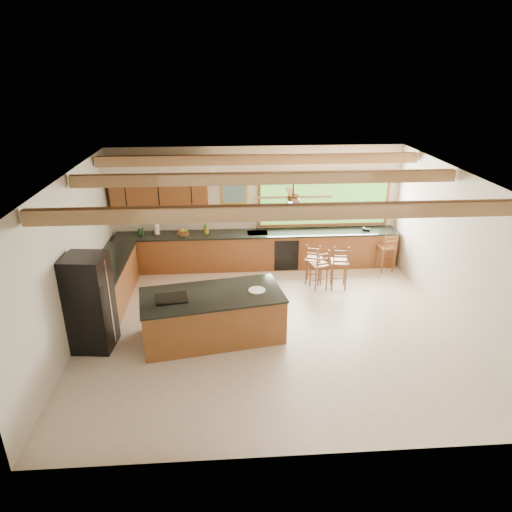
{
  "coord_description": "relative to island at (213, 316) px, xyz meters",
  "views": [
    {
      "loc": [
        -0.78,
        -7.75,
        4.79
      ],
      "look_at": [
        -0.18,
        0.8,
        1.18
      ],
      "focal_mm": 32.0,
      "sensor_mm": 36.0,
      "label": 1
    }
  ],
  "objects": [
    {
      "name": "bar_stool_a",
      "position": [
        2.31,
        2.12,
        0.15
      ],
      "size": [
        0.45,
        0.45,
        1.01
      ],
      "rotation": [
        0.0,
        0.0,
        -0.3
      ],
      "color": "brown",
      "rests_on": "ground"
    },
    {
      "name": "island",
      "position": [
        0.0,
        0.0,
        0.0
      ],
      "size": [
        2.77,
        1.65,
        0.92
      ],
      "rotation": [
        0.0,
        0.0,
        0.17
      ],
      "color": "brown",
      "rests_on": "ground"
    },
    {
      "name": "bar_stool_c",
      "position": [
        4.23,
        2.68,
        0.17
      ],
      "size": [
        0.44,
        0.44,
        1.06
      ],
      "rotation": [
        0.0,
        0.0,
        0.18
      ],
      "color": "brown",
      "rests_on": "ground"
    },
    {
      "name": "bar_stool_b",
      "position": [
        2.39,
        1.83,
        0.13
      ],
      "size": [
        0.44,
        0.44,
        0.99
      ],
      "rotation": [
        0.0,
        0.0,
        0.28
      ],
      "color": "brown",
      "rests_on": "ground"
    },
    {
      "name": "bar_stool_d",
      "position": [
        2.85,
        1.83,
        0.18
      ],
      "size": [
        0.44,
        0.44,
        1.07
      ],
      "rotation": [
        0.0,
        0.0,
        -0.15
      ],
      "color": "brown",
      "rests_on": "ground"
    },
    {
      "name": "ground",
      "position": [
        1.07,
        0.28,
        -0.45
      ],
      "size": [
        7.2,
        7.2,
        0.0
      ],
      "primitive_type": "plane",
      "color": "beige",
      "rests_on": "ground"
    },
    {
      "name": "counter_run",
      "position": [
        0.25,
        2.81,
        0.01
      ],
      "size": [
        7.12,
        3.1,
        1.23
      ],
      "color": "brown",
      "rests_on": "ground"
    },
    {
      "name": "refrigerator",
      "position": [
        -2.15,
        -0.17,
        0.44
      ],
      "size": [
        0.76,
        0.75,
        1.79
      ],
      "rotation": [
        0.0,
        0.0,
        -0.1
      ],
      "color": "black",
      "rests_on": "ground"
    },
    {
      "name": "room_shell",
      "position": [
        0.9,
        0.94,
        1.76
      ],
      "size": [
        7.27,
        6.54,
        3.02
      ],
      "color": "beige",
      "rests_on": "ground"
    }
  ]
}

